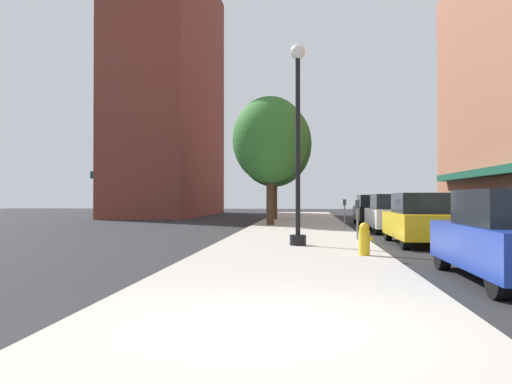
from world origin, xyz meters
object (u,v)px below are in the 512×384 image
object	(u,v)px
tree_near	(270,140)
parking_meter_near	(345,210)
lamppost	(298,140)
parking_meter_far	(357,215)
car_blue	(512,237)
car_yellow	(421,220)
car_black	(373,210)
fire_hydrant	(364,239)
tree_mid	(274,144)
car_white	(391,214)

from	to	relation	value
tree_near	parking_meter_near	bearing A→B (deg)	-39.32
lamppost	tree_near	bearing A→B (deg)	98.26
parking_meter_far	car_blue	xyz separation A→B (m)	(1.95, -7.84, -0.14)
parking_meter_near	lamppost	bearing A→B (deg)	-103.29
parking_meter_near	car_yellow	size ratio (longest dim) A/B	0.30
car_black	fire_hydrant	bearing A→B (deg)	-97.90
car_yellow	car_black	xyz separation A→B (m)	(0.00, 12.26, 0.00)
fire_hydrant	parking_meter_far	distance (m)	4.74
lamppost	parking_meter_near	bearing A→B (deg)	76.71
fire_hydrant	parking_meter_near	distance (m)	10.64
parking_meter_near	tree_mid	xyz separation A→B (m)	(-3.77, 9.63, 3.98)
fire_hydrant	tree_near	world-z (taller)	tree_near
lamppost	parking_meter_near	xyz separation A→B (m)	(1.93, 8.16, -2.25)
parking_meter_far	car_black	world-z (taller)	car_black
fire_hydrant	tree_mid	xyz separation A→B (m)	(-3.49, 20.26, 4.41)
lamppost	tree_mid	xyz separation A→B (m)	(-1.84, 17.79, 1.73)
car_yellow	fire_hydrant	bearing A→B (deg)	-119.17
fire_hydrant	car_yellow	distance (m)	4.76
lamppost	car_white	distance (m)	8.84
tree_near	car_white	xyz separation A→B (m)	(5.48, -3.47, -3.63)
car_white	parking_meter_far	bearing A→B (deg)	-112.20
tree_near	car_yellow	xyz separation A→B (m)	(5.48, -9.33, -3.63)
parking_meter_near	car_black	xyz separation A→B (m)	(1.95, 5.82, -0.14)
lamppost	parking_meter_far	bearing A→B (deg)	49.24
lamppost	car_yellow	size ratio (longest dim) A/B	1.37
parking_meter_near	parking_meter_far	bearing A→B (deg)	-90.00
car_yellow	car_white	bearing A→B (deg)	88.82
car_yellow	car_white	size ratio (longest dim) A/B	1.00
fire_hydrant	car_black	distance (m)	16.61
fire_hydrant	tree_near	xyz separation A→B (m)	(-3.25, 13.52, 3.91)
tree_near	parking_meter_far	bearing A→B (deg)	-68.17
car_blue	car_white	world-z (taller)	same
car_blue	parking_meter_far	bearing A→B (deg)	105.15
parking_meter_far	lamppost	bearing A→B (deg)	-130.76
tree_mid	car_yellow	distance (m)	17.55
tree_mid	car_black	world-z (taller)	tree_mid
tree_mid	car_white	size ratio (longest dim) A/B	1.76
fire_hydrant	car_yellow	size ratio (longest dim) A/B	0.18
car_white	fire_hydrant	bearing A→B (deg)	-104.66
tree_near	car_yellow	world-z (taller)	tree_near
tree_mid	car_white	world-z (taller)	tree_mid
car_white	car_black	world-z (taller)	same
parking_meter_near	parking_meter_far	distance (m)	5.92
lamppost	car_white	bearing A→B (deg)	62.91
lamppost	fire_hydrant	bearing A→B (deg)	-56.30
parking_meter_near	car_blue	size ratio (longest dim) A/B	0.30
parking_meter_near	car_yellow	bearing A→B (deg)	-73.15
car_yellow	car_white	world-z (taller)	same
tree_mid	car_white	bearing A→B (deg)	-60.73
fire_hydrant	tree_mid	world-z (taller)	tree_mid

